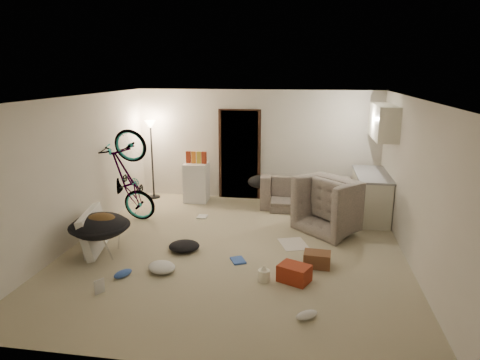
% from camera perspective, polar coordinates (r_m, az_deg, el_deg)
% --- Properties ---
extents(floor, '(5.50, 6.00, 0.02)m').
position_cam_1_polar(floor, '(7.29, -0.61, -9.20)').
color(floor, tan).
rests_on(floor, ground).
extents(ceiling, '(5.50, 6.00, 0.02)m').
position_cam_1_polar(ceiling, '(6.69, -0.67, 11.00)').
color(ceiling, white).
rests_on(ceiling, wall_back).
extents(wall_back, '(5.50, 0.02, 2.50)m').
position_cam_1_polar(wall_back, '(9.80, 2.32, 4.65)').
color(wall_back, silver).
rests_on(wall_back, floor).
extents(wall_front, '(5.50, 0.02, 2.50)m').
position_cam_1_polar(wall_front, '(4.10, -7.84, -9.60)').
color(wall_front, silver).
rests_on(wall_front, floor).
extents(wall_left, '(0.02, 6.00, 2.50)m').
position_cam_1_polar(wall_left, '(7.82, -21.01, 1.20)').
color(wall_left, silver).
rests_on(wall_left, floor).
extents(wall_right, '(0.02, 6.00, 2.50)m').
position_cam_1_polar(wall_right, '(6.98, 22.30, -0.43)').
color(wall_right, silver).
rests_on(wall_right, floor).
extents(doorway, '(0.85, 0.10, 2.04)m').
position_cam_1_polar(doorway, '(9.86, -0.03, 3.36)').
color(doorway, black).
rests_on(doorway, floor).
extents(door_trim, '(0.97, 0.04, 2.10)m').
position_cam_1_polar(door_trim, '(9.83, -0.06, 3.33)').
color(door_trim, '#311B11').
rests_on(door_trim, floor).
extents(floor_lamp, '(0.28, 0.28, 1.81)m').
position_cam_1_polar(floor_lamp, '(10.01, -11.75, 4.90)').
color(floor_lamp, black).
rests_on(floor_lamp, floor).
extents(kitchen_counter, '(0.60, 1.50, 0.88)m').
position_cam_1_polar(kitchen_counter, '(9.02, 17.00, -2.11)').
color(kitchen_counter, silver).
rests_on(kitchen_counter, floor).
extents(counter_top, '(0.64, 1.54, 0.04)m').
position_cam_1_polar(counter_top, '(8.91, 17.22, 0.72)').
color(counter_top, gray).
rests_on(counter_top, kitchen_counter).
extents(kitchen_uppers, '(0.38, 1.40, 0.65)m').
position_cam_1_polar(kitchen_uppers, '(8.75, 18.58, 7.38)').
color(kitchen_uppers, silver).
rests_on(kitchen_uppers, wall_right).
extents(sofa, '(1.91, 0.82, 0.55)m').
position_cam_1_polar(sofa, '(9.41, 8.53, -2.02)').
color(sofa, '#343B35').
rests_on(sofa, floor).
extents(armchair, '(1.53, 1.53, 0.75)m').
position_cam_1_polar(armchair, '(8.27, 13.26, -3.82)').
color(armchair, '#343B35').
rests_on(armchair, floor).
extents(bicycle, '(1.95, 0.96, 1.09)m').
position_cam_1_polar(bicycle, '(8.68, -14.62, -2.21)').
color(bicycle, black).
rests_on(bicycle, floor).
extents(book_asset, '(0.25, 0.24, 0.02)m').
position_cam_1_polar(book_asset, '(6.20, -18.77, -14.31)').
color(book_asset, maroon).
rests_on(book_asset, floor).
extents(mini_fridge, '(0.54, 0.54, 0.88)m').
position_cam_1_polar(mini_fridge, '(9.77, -5.83, -0.29)').
color(mini_fridge, white).
rests_on(mini_fridge, floor).
extents(snack_box_0, '(0.10, 0.07, 0.30)m').
position_cam_1_polar(snack_box_0, '(9.69, -6.89, 2.95)').
color(snack_box_0, maroon).
rests_on(snack_box_0, mini_fridge).
extents(snack_box_1, '(0.11, 0.09, 0.30)m').
position_cam_1_polar(snack_box_1, '(9.66, -6.20, 2.93)').
color(snack_box_1, orange).
rests_on(snack_box_1, mini_fridge).
extents(snack_box_2, '(0.11, 0.09, 0.30)m').
position_cam_1_polar(snack_box_2, '(9.63, -5.51, 2.91)').
color(snack_box_2, gold).
rests_on(snack_box_2, mini_fridge).
extents(snack_box_3, '(0.11, 0.09, 0.30)m').
position_cam_1_polar(snack_box_3, '(9.60, -4.82, 2.89)').
color(snack_box_3, maroon).
rests_on(snack_box_3, mini_fridge).
extents(saucer_chair, '(0.96, 0.96, 0.68)m').
position_cam_1_polar(saucer_chair, '(7.26, -18.15, -6.50)').
color(saucer_chair, silver).
rests_on(saucer_chair, floor).
extents(hoodie, '(0.55, 0.48, 0.22)m').
position_cam_1_polar(hoodie, '(7.15, -18.03, -5.11)').
color(hoodie, '#50381B').
rests_on(hoodie, saucer_chair).
extents(sofa_drape, '(0.64, 0.56, 0.28)m').
position_cam_1_polar(sofa_drape, '(9.39, 2.79, -0.22)').
color(sofa_drape, black).
rests_on(sofa_drape, sofa).
extents(tv_box, '(0.47, 1.06, 0.69)m').
position_cam_1_polar(tv_box, '(7.50, -18.92, -6.44)').
color(tv_box, silver).
rests_on(tv_box, floor).
extents(drink_case_a, '(0.42, 0.31, 0.23)m').
position_cam_1_polar(drink_case_a, '(6.73, 10.24, -10.38)').
color(drink_case_a, brown).
rests_on(drink_case_a, floor).
extents(drink_case_b, '(0.52, 0.46, 0.24)m').
position_cam_1_polar(drink_case_b, '(6.24, 7.25, -12.23)').
color(drink_case_b, maroon).
rests_on(drink_case_b, floor).
extents(juicer, '(0.17, 0.17, 0.24)m').
position_cam_1_polar(juicer, '(6.22, 3.21, -12.47)').
color(juicer, white).
rests_on(juicer, floor).
extents(newspaper, '(0.59, 0.67, 0.01)m').
position_cam_1_polar(newspaper, '(7.51, 7.16, -8.46)').
color(newspaper, silver).
rests_on(newspaper, floor).
extents(book_blue, '(0.29, 0.33, 0.03)m').
position_cam_1_polar(book_blue, '(6.83, -0.26, -10.67)').
color(book_blue, '#3257B5').
rests_on(book_blue, floor).
extents(book_white, '(0.19, 0.25, 0.02)m').
position_cam_1_polar(book_white, '(8.79, -5.06, -4.89)').
color(book_white, silver).
rests_on(book_white, floor).
extents(shoe_0, '(0.26, 0.15, 0.09)m').
position_cam_1_polar(shoe_0, '(9.52, 6.86, -3.20)').
color(shoe_0, '#3257B5').
rests_on(shoe_0, floor).
extents(shoe_2, '(0.26, 0.32, 0.11)m').
position_cam_1_polar(shoe_2, '(6.56, -15.35, -11.94)').
color(shoe_2, '#3257B5').
rests_on(shoe_2, floor).
extents(shoe_4, '(0.32, 0.27, 0.11)m').
position_cam_1_polar(shoe_4, '(5.45, 8.90, -17.35)').
color(shoe_4, white).
rests_on(shoe_4, floor).
extents(clothes_lump_a, '(0.59, 0.54, 0.16)m').
position_cam_1_polar(clothes_lump_a, '(7.23, -7.45, -8.73)').
color(clothes_lump_a, black).
rests_on(clothes_lump_a, floor).
extents(clothes_lump_b, '(0.61, 0.58, 0.14)m').
position_cam_1_polar(clothes_lump_b, '(9.00, 8.37, -4.11)').
color(clothes_lump_b, black).
rests_on(clothes_lump_b, floor).
extents(clothes_lump_c, '(0.57, 0.55, 0.14)m').
position_cam_1_polar(clothes_lump_c, '(6.59, -10.40, -11.35)').
color(clothes_lump_c, silver).
rests_on(clothes_lump_c, floor).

